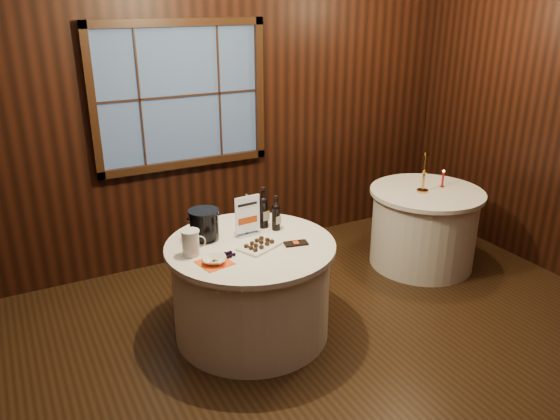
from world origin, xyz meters
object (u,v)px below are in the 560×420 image
main_table (251,288)px  side_table (423,227)px  chocolate_plate (259,245)px  grape_bunch (228,254)px  red_candle (443,180)px  sign_stand (247,221)px  port_bottle_left (263,210)px  cracker_bowl (214,260)px  chocolate_box (296,243)px  glass_pitcher (191,243)px  brass_candlestick (424,178)px  port_bottle_right (276,215)px  ice_bucket (204,224)px

main_table → side_table: size_ratio=1.19×
chocolate_plate → grape_bunch: 0.27m
grape_bunch → red_candle: red_candle is taller
sign_stand → main_table: bearing=-109.9°
port_bottle_left → cracker_bowl: size_ratio=2.04×
side_table → cracker_bowl: cracker_bowl is taller
chocolate_box → glass_pitcher: bearing=177.4°
chocolate_box → brass_candlestick: 1.70m
sign_stand → red_candle: sign_stand is taller
grape_bunch → side_table: bearing=10.8°
chocolate_plate → brass_candlestick: bearing=11.4°
port_bottle_right → red_candle: port_bottle_right is taller
chocolate_box → cracker_bowl: cracker_bowl is taller
main_table → ice_bucket: bearing=139.3°
red_candle → side_table: bearing=-179.6°
red_candle → chocolate_box: bearing=-166.0°
port_bottle_left → cracker_bowl: (-0.58, -0.41, -0.12)m
port_bottle_left → cracker_bowl: port_bottle_left is taller
cracker_bowl → red_candle: (2.54, 0.47, 0.05)m
chocolate_plate → brass_candlestick: (1.90, 0.38, 0.12)m
main_table → glass_pitcher: size_ratio=6.74×
grape_bunch → brass_candlestick: bearing=10.9°
grape_bunch → sign_stand: bearing=44.9°
sign_stand → brass_candlestick: bearing=1.2°
sign_stand → port_bottle_left: port_bottle_left is taller
sign_stand → chocolate_plate: (-0.02, -0.25, -0.10)m
port_bottle_left → brass_candlestick: size_ratio=0.87×
grape_bunch → red_candle: size_ratio=0.93×
main_table → port_bottle_right: size_ratio=4.51×
sign_stand → grape_bunch: sign_stand is taller
side_table → grape_bunch: 2.31m
main_table → chocolate_box: bearing=-29.7°
glass_pitcher → red_candle: 2.65m
sign_stand → cracker_bowl: size_ratio=2.02×
ice_bucket → red_candle: 2.46m
side_table → chocolate_plate: bearing=-168.8°
main_table → sign_stand: 0.52m
main_table → chocolate_plate: 0.41m
chocolate_plate → chocolate_box: chocolate_plate is taller
port_bottle_right → sign_stand: bearing=167.9°
port_bottle_left → grape_bunch: 0.60m
sign_stand → chocolate_box: (0.25, -0.32, -0.11)m
chocolate_plate → red_candle: bearing=10.3°
port_bottle_right → cracker_bowl: (-0.65, -0.32, -0.10)m
ice_bucket → cracker_bowl: size_ratio=1.44×
side_table → chocolate_plate: size_ratio=3.04×
glass_pitcher → chocolate_box: bearing=2.9°
chocolate_box → main_table: bearing=162.4°
port_bottle_left → main_table: bearing=-143.5°
chocolate_box → glass_pitcher: glass_pitcher is taller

